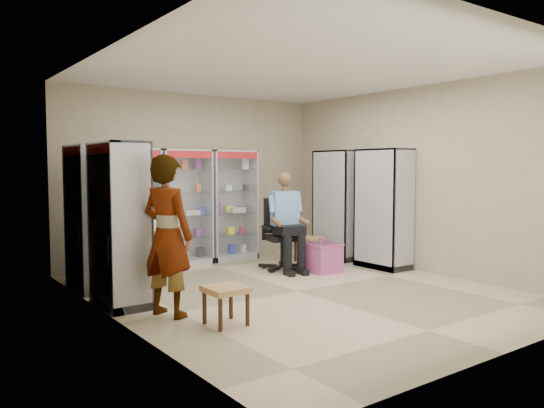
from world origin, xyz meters
TOP-DOWN VIEW (x-y plane):
  - floor at (0.00, 0.00)m, footprint 6.00×6.00m
  - room_shell at (0.00, 0.00)m, footprint 5.02×6.02m
  - cabinet_back_left at (-1.30, 2.73)m, footprint 0.90×0.50m
  - cabinet_back_mid at (-0.35, 2.73)m, footprint 0.90×0.50m
  - cabinet_back_right at (0.60, 2.73)m, footprint 0.90×0.50m
  - cabinet_right_far at (2.23, 1.60)m, footprint 0.90×0.50m
  - cabinet_right_near at (2.23, 0.50)m, footprint 0.90×0.50m
  - cabinet_left_far at (-2.23, 1.80)m, footprint 0.90×0.50m
  - cabinet_left_near at (-2.23, 0.70)m, footprint 0.90×0.50m
  - wooden_chair at (-1.55, 2.00)m, footprint 0.42×0.42m
  - seated_customer at (-1.55, 1.95)m, footprint 0.44×0.60m
  - office_chair at (0.77, 1.38)m, footprint 0.78×0.78m
  - seated_shopkeeper at (0.77, 1.33)m, footprint 0.65×0.79m
  - pink_trunk at (1.17, 0.82)m, footprint 0.49×0.47m
  - tea_glass at (1.17, 0.87)m, footprint 0.07×0.07m
  - woven_stool_a at (1.62, 1.71)m, footprint 0.51×0.51m
  - woven_stool_b at (-1.60, -0.74)m, footprint 0.42×0.42m
  - standing_man at (-1.95, -0.05)m, footprint 0.67×0.79m

SIDE VIEW (x-z plane):
  - floor at x=0.00m, z-range 0.00..0.00m
  - woven_stool_b at x=-1.60m, z-range 0.00..0.42m
  - woven_stool_a at x=1.62m, z-range 0.00..0.43m
  - pink_trunk at x=1.17m, z-range 0.00..0.47m
  - wooden_chair at x=-1.55m, z-range 0.00..0.94m
  - tea_glass at x=1.17m, z-range 0.47..0.56m
  - office_chair at x=0.77m, z-range 0.00..1.18m
  - seated_customer at x=-1.55m, z-range 0.00..1.34m
  - seated_shopkeeper at x=0.77m, z-range 0.00..1.51m
  - standing_man at x=-1.95m, z-range 0.00..1.84m
  - cabinet_back_left at x=-1.30m, z-range 0.00..2.00m
  - cabinet_back_mid at x=-0.35m, z-range 0.00..2.00m
  - cabinet_back_right at x=0.60m, z-range 0.00..2.00m
  - cabinet_right_far at x=2.23m, z-range 0.00..2.00m
  - cabinet_right_near at x=2.23m, z-range 0.00..2.00m
  - cabinet_left_far at x=-2.23m, z-range 0.00..2.00m
  - cabinet_left_near at x=-2.23m, z-range 0.00..2.00m
  - room_shell at x=0.00m, z-range 0.46..3.47m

